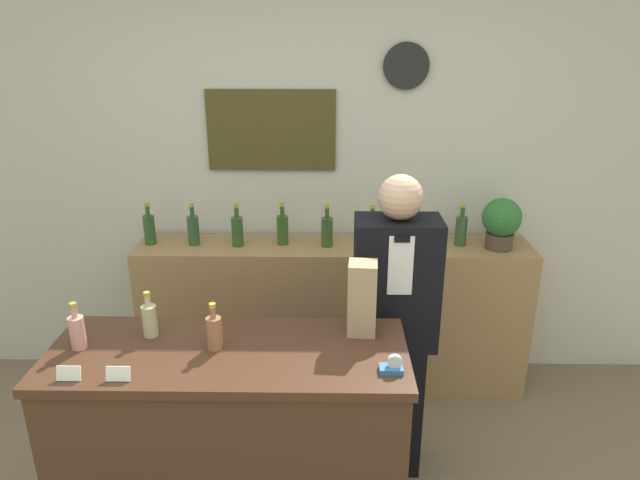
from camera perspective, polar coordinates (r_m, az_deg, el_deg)
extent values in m
cube|color=beige|center=(3.58, -1.63, 6.75)|extent=(5.20, 0.06, 2.70)
cube|color=#443C1A|center=(3.50, -4.89, 10.87)|extent=(0.77, 0.02, 0.48)
cylinder|color=black|center=(3.47, 8.61, 16.84)|extent=(0.27, 0.03, 0.27)
cube|color=#9E754C|center=(3.65, 1.34, -7.60)|extent=(2.39, 0.39, 0.96)
cube|color=#422B19|center=(2.67, -8.59, -20.20)|extent=(1.43, 0.53, 0.93)
cube|color=#432719|center=(2.38, -9.21, -11.25)|extent=(1.46, 0.56, 0.04)
cube|color=black|center=(3.09, 7.01, -15.97)|extent=(0.30, 0.24, 0.74)
cube|color=black|center=(2.74, 7.62, -4.29)|extent=(0.40, 0.24, 0.64)
cube|color=white|center=(2.57, 8.06, -2.57)|extent=(0.11, 0.01, 0.28)
cube|color=black|center=(2.52, 8.21, 0.08)|extent=(0.07, 0.01, 0.03)
sphere|color=tan|center=(2.60, 8.05, 4.26)|extent=(0.21, 0.21, 0.21)
cylinder|color=#4C3D2D|center=(3.55, 17.48, -0.05)|extent=(0.16, 0.16, 0.09)
sphere|color=#2D6B2D|center=(3.51, 17.72, 2.17)|extent=(0.23, 0.23, 0.23)
cube|color=tan|center=(2.40, 4.23, -5.84)|extent=(0.13, 0.12, 0.32)
cube|color=#2D66A8|center=(2.22, 7.12, -12.68)|extent=(0.09, 0.06, 0.02)
cylinder|color=silver|center=(2.21, 7.47, -11.95)|extent=(0.06, 0.02, 0.06)
cube|color=white|center=(2.34, -23.84, -12.10)|extent=(0.09, 0.02, 0.06)
cube|color=white|center=(2.28, -19.54, -12.50)|extent=(0.09, 0.02, 0.06)
cylinder|color=tan|center=(2.52, -23.09, -8.52)|extent=(0.06, 0.06, 0.14)
cylinder|color=tan|center=(2.48, -23.38, -6.64)|extent=(0.02, 0.02, 0.05)
cylinder|color=#B29933|center=(2.47, -23.48, -5.97)|extent=(0.03, 0.03, 0.02)
cylinder|color=tan|center=(2.52, -16.66, -7.75)|extent=(0.06, 0.06, 0.14)
cylinder|color=tan|center=(2.48, -16.88, -5.85)|extent=(0.02, 0.02, 0.05)
cylinder|color=#B29933|center=(2.46, -16.95, -5.18)|extent=(0.03, 0.03, 0.02)
cylinder|color=#996241|center=(2.36, -10.52, -9.15)|extent=(0.06, 0.06, 0.14)
cylinder|color=#996241|center=(2.32, -10.67, -7.15)|extent=(0.02, 0.02, 0.05)
cylinder|color=#B29933|center=(2.30, -10.72, -6.44)|extent=(0.03, 0.03, 0.02)
cylinder|color=#2A4D24|center=(3.59, -16.68, 0.98)|extent=(0.07, 0.07, 0.18)
cylinder|color=#2A4D24|center=(3.56, -16.87, 2.80)|extent=(0.03, 0.03, 0.06)
cylinder|color=#B29933|center=(3.55, -16.94, 3.45)|extent=(0.03, 0.03, 0.02)
cylinder|color=#2B4D28|center=(3.51, -12.54, 0.93)|extent=(0.07, 0.07, 0.18)
cylinder|color=#2B4D28|center=(3.48, -12.69, 2.80)|extent=(0.03, 0.03, 0.06)
cylinder|color=#B29933|center=(3.46, -12.74, 3.46)|extent=(0.03, 0.03, 0.02)
cylinder|color=#2D4E22|center=(3.45, -8.26, 0.82)|extent=(0.07, 0.07, 0.18)
cylinder|color=#2D4E22|center=(3.41, -8.36, 2.73)|extent=(0.03, 0.03, 0.06)
cylinder|color=#B29933|center=(3.40, -8.39, 3.40)|extent=(0.03, 0.03, 0.02)
cylinder|color=#2C4F1D|center=(3.45, -3.76, 1.00)|extent=(0.07, 0.07, 0.18)
cylinder|color=#2C4F1D|center=(3.41, -3.81, 2.91)|extent=(0.03, 0.03, 0.06)
cylinder|color=#B29933|center=(3.40, -3.82, 3.58)|extent=(0.03, 0.03, 0.02)
cylinder|color=#344B21|center=(3.40, 0.70, 0.80)|extent=(0.07, 0.07, 0.18)
cylinder|color=#344B21|center=(3.37, 0.71, 2.73)|extent=(0.03, 0.03, 0.06)
cylinder|color=#B29933|center=(3.35, 0.72, 3.41)|extent=(0.03, 0.03, 0.02)
cylinder|color=#2F5724|center=(3.42, 5.21, 0.78)|extent=(0.07, 0.07, 0.18)
cylinder|color=#2F5724|center=(3.38, 5.27, 2.70)|extent=(0.03, 0.03, 0.06)
cylinder|color=#B29933|center=(3.37, 5.30, 3.38)|extent=(0.03, 0.03, 0.02)
cylinder|color=#324E27|center=(3.48, 9.59, 0.93)|extent=(0.07, 0.07, 0.18)
cylinder|color=#324E27|center=(3.44, 9.70, 2.82)|extent=(0.03, 0.03, 0.06)
cylinder|color=#B29933|center=(3.43, 9.74, 3.49)|extent=(0.03, 0.03, 0.02)
cylinder|color=#30502B|center=(3.53, 13.91, 0.87)|extent=(0.07, 0.07, 0.18)
cylinder|color=#30502B|center=(3.49, 14.07, 2.74)|extent=(0.03, 0.03, 0.06)
cylinder|color=#B29933|center=(3.48, 14.13, 3.39)|extent=(0.03, 0.03, 0.02)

